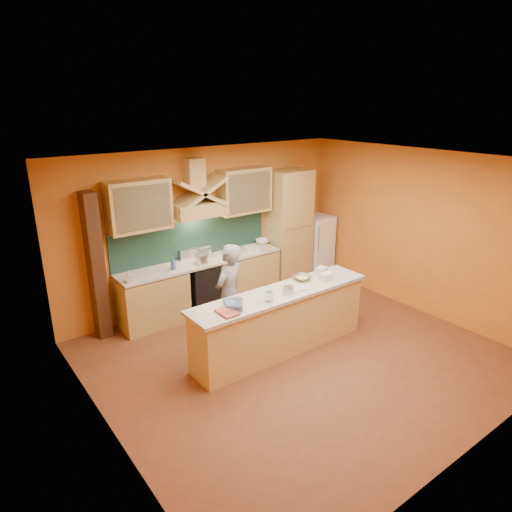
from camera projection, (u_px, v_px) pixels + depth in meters
floor at (298, 356)px, 6.66m from camera, size 5.50×5.00×0.01m
ceiling at (305, 163)px, 5.74m from camera, size 5.50×5.00×0.01m
wall_back at (207, 227)px, 8.09m from camera, size 5.50×0.02×2.80m
wall_front at (480, 340)px, 4.31m from camera, size 5.50×0.02×2.80m
wall_left at (101, 323)px, 4.65m from camera, size 0.02×5.00×2.80m
wall_right at (422, 233)px, 7.76m from camera, size 0.02×5.00×2.80m
base_cabinet_left at (153, 300)px, 7.48m from camera, size 1.10×0.60×0.86m
base_cabinet_right at (247, 275)px, 8.55m from camera, size 1.10×0.60×0.86m
counter_top at (202, 262)px, 7.86m from camera, size 3.00×0.62×0.04m
stove at (203, 286)px, 8.01m from camera, size 0.60×0.58×0.90m
backsplash at (193, 238)px, 7.96m from camera, size 3.00×0.03×0.70m
range_hood at (198, 209)px, 7.60m from camera, size 0.92×0.50×0.24m
hood_chimney at (194, 173)px, 7.48m from camera, size 0.30×0.30×0.50m
upper_cabinet_left at (139, 206)px, 7.03m from camera, size 1.00×0.35×0.80m
upper_cabinet_right at (244, 191)px, 8.16m from camera, size 1.00×0.35×0.80m
pantry_column at (288, 229)px, 8.88m from camera, size 0.80×0.60×2.30m
fridge at (315, 246)px, 9.47m from camera, size 0.58×0.60×1.30m
trim_column_left at (96, 267)px, 6.90m from camera, size 0.20×0.30×2.30m
island_body at (281, 323)px, 6.69m from camera, size 2.80×0.55×0.88m
island_top at (281, 293)px, 6.53m from camera, size 2.90×0.62×0.05m
person at (229, 294)px, 6.85m from camera, size 0.67×0.57×1.57m
pot_large at (202, 260)px, 7.70m from camera, size 0.28×0.28×0.17m
pot_small at (206, 254)px, 8.02m from camera, size 0.20×0.20×0.15m
soap_bottle_a at (129, 277)px, 6.89m from camera, size 0.11×0.11×0.19m
soap_bottle_b at (173, 263)px, 7.42m from camera, size 0.09×0.09×0.22m
bowl_back at (262, 241)px, 8.76m from camera, size 0.34×0.34×0.08m
dish_rack at (252, 249)px, 8.31m from camera, size 0.29×0.24×0.09m
book_lower at (220, 315)px, 5.80m from camera, size 0.23×0.30×0.03m
book_upper at (225, 303)px, 6.09m from camera, size 0.32×0.35×0.02m
jar_large at (237, 305)px, 5.93m from camera, size 0.16×0.16×0.17m
jar_small at (269, 297)px, 6.20m from camera, size 0.12×0.12×0.14m
kitchen_scale at (288, 291)px, 6.43m from camera, size 0.13×0.13×0.10m
mixing_bowl at (302, 278)px, 6.94m from camera, size 0.27×0.27×0.07m
cloth at (300, 288)px, 6.62m from camera, size 0.28×0.22×0.02m
grocery_bag_a at (321, 271)px, 7.14m from camera, size 0.22×0.20×0.12m
grocery_bag_b at (326, 277)px, 6.93m from camera, size 0.20×0.16×0.11m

